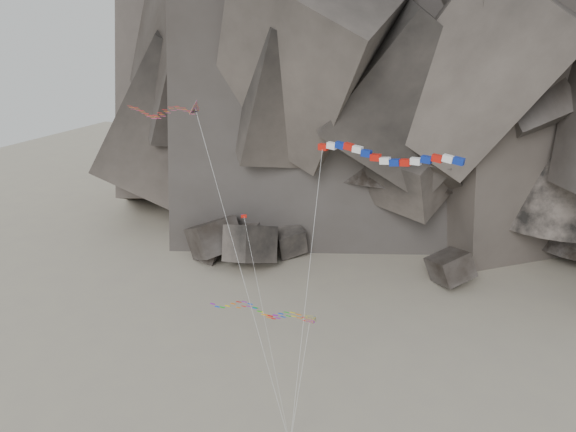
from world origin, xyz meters
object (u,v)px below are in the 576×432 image
at_px(banner_kite, 386,156).
at_px(pennant_kite, 253,262).
at_px(delta_kite, 158,111).
at_px(parafoil_kite, 256,309).

height_order(banner_kite, pennant_kite, banner_kite).
distance_m(delta_kite, banner_kite, 23.93).
height_order(banner_kite, parafoil_kite, banner_kite).
relative_size(delta_kite, banner_kite, 1.10).
bearing_deg(delta_kite, parafoil_kite, 4.15).
bearing_deg(delta_kite, banner_kite, 4.61).
distance_m(banner_kite, pennant_kite, 18.27).
bearing_deg(banner_kite, pennant_kite, -176.86).
bearing_deg(parafoil_kite, pennant_kite, 144.79).
bearing_deg(pennant_kite, parafoil_kite, -69.90).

